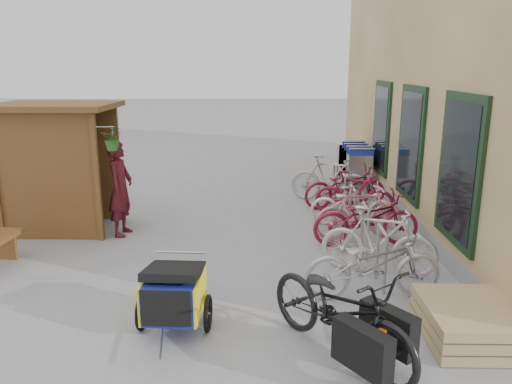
{
  "coord_description": "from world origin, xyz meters",
  "views": [
    {
      "loc": [
        0.65,
        -6.63,
        3.09
      ],
      "look_at": [
        0.5,
        1.5,
        1.0
      ],
      "focal_mm": 35.0,
      "sensor_mm": 36.0,
      "label": 1
    }
  ],
  "objects_px": {
    "kiosk": "(54,149)",
    "bike_3": "(359,213)",
    "person_kiosk": "(120,189)",
    "bike_1": "(379,241)",
    "bike_5": "(354,195)",
    "pallet_stack": "(468,322)",
    "bike_2": "(366,219)",
    "bike_4": "(353,205)",
    "bike_7": "(329,179)",
    "cargo_bike": "(342,311)",
    "bike_0": "(373,264)",
    "bike_6": "(345,187)",
    "child_trailer": "(174,292)",
    "shopping_carts": "(354,159)"
  },
  "relations": [
    {
      "from": "kiosk",
      "to": "bike_3",
      "type": "xyz_separation_m",
      "value": [
        5.63,
        -0.5,
        -1.05
      ]
    },
    {
      "from": "person_kiosk",
      "to": "bike_1",
      "type": "bearing_deg",
      "value": -106.19
    },
    {
      "from": "person_kiosk",
      "to": "bike_5",
      "type": "xyz_separation_m",
      "value": [
        4.49,
        1.15,
        -0.39
      ]
    },
    {
      "from": "pallet_stack",
      "to": "bike_2",
      "type": "height_order",
      "value": "bike_2"
    },
    {
      "from": "bike_1",
      "to": "bike_4",
      "type": "relative_size",
      "value": 1.04
    },
    {
      "from": "bike_7",
      "to": "bike_5",
      "type": "bearing_deg",
      "value": -144.7
    },
    {
      "from": "cargo_bike",
      "to": "bike_3",
      "type": "distance_m",
      "value": 3.87
    },
    {
      "from": "bike_0",
      "to": "bike_5",
      "type": "bearing_deg",
      "value": -12.01
    },
    {
      "from": "bike_7",
      "to": "cargo_bike",
      "type": "bearing_deg",
      "value": -167.36
    },
    {
      "from": "bike_2",
      "to": "bike_6",
      "type": "xyz_separation_m",
      "value": [
        0.0,
        2.33,
        -0.0
      ]
    },
    {
      "from": "bike_5",
      "to": "child_trailer",
      "type": "bearing_deg",
      "value": 162.97
    },
    {
      "from": "person_kiosk",
      "to": "bike_7",
      "type": "xyz_separation_m",
      "value": [
        4.12,
        2.37,
        -0.34
      ]
    },
    {
      "from": "bike_0",
      "to": "bike_2",
      "type": "xyz_separation_m",
      "value": [
        0.31,
        2.04,
        -0.0
      ]
    },
    {
      "from": "shopping_carts",
      "to": "bike_1",
      "type": "xyz_separation_m",
      "value": [
        -0.64,
        -5.95,
        -0.13
      ]
    },
    {
      "from": "pallet_stack",
      "to": "bike_0",
      "type": "bearing_deg",
      "value": 130.84
    },
    {
      "from": "bike_4",
      "to": "cargo_bike",
      "type": "bearing_deg",
      "value": 179.22
    },
    {
      "from": "bike_4",
      "to": "bike_7",
      "type": "bearing_deg",
      "value": 18.27
    },
    {
      "from": "kiosk",
      "to": "pallet_stack",
      "type": "height_order",
      "value": "kiosk"
    },
    {
      "from": "bike_5",
      "to": "bike_7",
      "type": "xyz_separation_m",
      "value": [
        -0.37,
        1.22,
        0.05
      ]
    },
    {
      "from": "child_trailer",
      "to": "bike_3",
      "type": "relative_size",
      "value": 0.87
    },
    {
      "from": "bike_3",
      "to": "child_trailer",
      "type": "bearing_deg",
      "value": 128.46
    },
    {
      "from": "shopping_carts",
      "to": "bike_0",
      "type": "bearing_deg",
      "value": -97.51
    },
    {
      "from": "kiosk",
      "to": "pallet_stack",
      "type": "xyz_separation_m",
      "value": [
        6.28,
        -3.87,
        -1.34
      ]
    },
    {
      "from": "kiosk",
      "to": "bike_2",
      "type": "relative_size",
      "value": 1.34
    },
    {
      "from": "person_kiosk",
      "to": "bike_3",
      "type": "bearing_deg",
      "value": -87.27
    },
    {
      "from": "bike_7",
      "to": "person_kiosk",
      "type": "bearing_deg",
      "value": 138.41
    },
    {
      "from": "bike_5",
      "to": "bike_3",
      "type": "bearing_deg",
      "value": -170.48
    },
    {
      "from": "bike_3",
      "to": "bike_7",
      "type": "xyz_separation_m",
      "value": [
        -0.22,
        2.56,
        0.04
      ]
    },
    {
      "from": "bike_3",
      "to": "bike_5",
      "type": "relative_size",
      "value": 1.03
    },
    {
      "from": "kiosk",
      "to": "bike_5",
      "type": "xyz_separation_m",
      "value": [
        5.77,
        0.85,
        -1.06
      ]
    },
    {
      "from": "cargo_bike",
      "to": "bike_5",
      "type": "height_order",
      "value": "cargo_bike"
    },
    {
      "from": "kiosk",
      "to": "bike_4",
      "type": "distance_m",
      "value": 5.77
    },
    {
      "from": "bike_4",
      "to": "bike_6",
      "type": "height_order",
      "value": "bike_6"
    },
    {
      "from": "bike_1",
      "to": "bike_6",
      "type": "bearing_deg",
      "value": 17.48
    },
    {
      "from": "bike_3",
      "to": "bike_4",
      "type": "bearing_deg",
      "value": -12.52
    },
    {
      "from": "cargo_bike",
      "to": "bike_7",
      "type": "xyz_separation_m",
      "value": [
        0.65,
        6.33,
        -0.0
      ]
    },
    {
      "from": "bike_2",
      "to": "cargo_bike",
      "type": "bearing_deg",
      "value": 159.97
    },
    {
      "from": "pallet_stack",
      "to": "shopping_carts",
      "type": "distance_m",
      "value": 7.81
    },
    {
      "from": "kiosk",
      "to": "bike_0",
      "type": "xyz_separation_m",
      "value": [
        5.38,
        -2.84,
        -1.06
      ]
    },
    {
      "from": "bike_5",
      "to": "bike_7",
      "type": "distance_m",
      "value": 1.27
    },
    {
      "from": "cargo_bike",
      "to": "bike_7",
      "type": "height_order",
      "value": "cargo_bike"
    },
    {
      "from": "bike_3",
      "to": "bike_7",
      "type": "height_order",
      "value": "bike_7"
    },
    {
      "from": "child_trailer",
      "to": "bike_6",
      "type": "xyz_separation_m",
      "value": [
        2.84,
        5.25,
        0.01
      ]
    },
    {
      "from": "kiosk",
      "to": "pallet_stack",
      "type": "bearing_deg",
      "value": -31.66
    },
    {
      "from": "shopping_carts",
      "to": "bike_7",
      "type": "height_order",
      "value": "shopping_carts"
    },
    {
      "from": "shopping_carts",
      "to": "bike_7",
      "type": "bearing_deg",
      "value": -115.03
    },
    {
      "from": "person_kiosk",
      "to": "bike_0",
      "type": "xyz_separation_m",
      "value": [
        4.1,
        -2.53,
        -0.39
      ]
    },
    {
      "from": "kiosk",
      "to": "cargo_bike",
      "type": "bearing_deg",
      "value": -41.97
    },
    {
      "from": "pallet_stack",
      "to": "person_kiosk",
      "type": "distance_m",
      "value": 6.17
    },
    {
      "from": "bike_4",
      "to": "bike_6",
      "type": "bearing_deg",
      "value": 8.7
    }
  ]
}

